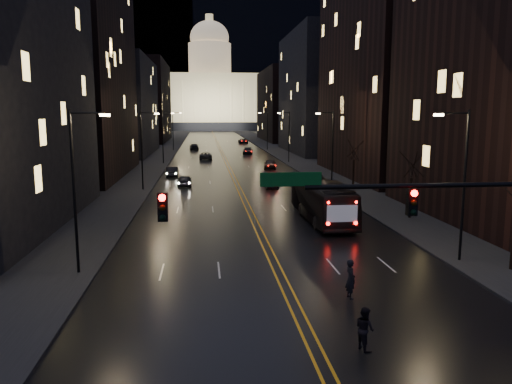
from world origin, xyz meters
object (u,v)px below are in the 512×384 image
object	(u,v)px
receding_car_a	(271,183)
pedestrian_b	(365,328)
oncoming_car_a	(185,180)
traffic_signal	(473,214)
oncoming_car_b	(172,172)
pedestrian_a	(351,279)
bus	(322,201)

from	to	relation	value
receding_car_a	pedestrian_b	xyz separation A→B (m)	(-1.88, -40.34, 0.16)
receding_car_a	oncoming_car_a	bearing A→B (deg)	164.24
traffic_signal	oncoming_car_b	size ratio (longest dim) A/B	3.97
traffic_signal	pedestrian_a	world-z (taller)	traffic_signal
bus	oncoming_car_a	xyz separation A→B (m)	(-11.98, 20.61, -0.95)
traffic_signal	receding_car_a	distance (m)	40.51
receding_car_a	pedestrian_b	distance (m)	40.38
bus	pedestrian_a	bearing A→B (deg)	-99.88
oncoming_car_a	pedestrian_a	world-z (taller)	pedestrian_a
bus	oncoming_car_b	distance (m)	33.15
oncoming_car_b	receding_car_a	distance (m)	17.18
bus	pedestrian_b	xyz separation A→B (m)	(-3.74, -22.46, -0.83)
bus	pedestrian_a	world-z (taller)	bus
bus	traffic_signal	bearing A→B (deg)	-90.02
bus	receding_car_a	xyz separation A→B (m)	(-1.86, 17.87, -0.99)
oncoming_car_a	receding_car_a	bearing A→B (deg)	163.36
receding_car_a	pedestrian_a	world-z (taller)	pedestrian_a
pedestrian_a	pedestrian_b	xyz separation A→B (m)	(-0.99, -5.14, -0.13)
bus	oncoming_car_b	xyz separation A→B (m)	(-14.00, 30.04, -0.95)
oncoming_car_a	pedestrian_a	xyz separation A→B (m)	(9.23, -37.93, 0.25)
pedestrian_a	bus	bearing A→B (deg)	-15.60
oncoming_car_a	pedestrian_a	distance (m)	39.04
receding_car_a	pedestrian_a	xyz separation A→B (m)	(-0.89, -35.20, 0.29)
oncoming_car_b	traffic_signal	bearing A→B (deg)	104.22
bus	pedestrian_b	world-z (taller)	bus
traffic_signal	receding_car_a	world-z (taller)	traffic_signal
pedestrian_b	oncoming_car_a	bearing A→B (deg)	-7.27
pedestrian_a	pedestrian_b	bearing A→B (deg)	162.57
bus	pedestrian_a	size ratio (longest dim) A/B	6.21
bus	oncoming_car_a	distance (m)	23.86
oncoming_car_a	pedestrian_a	size ratio (longest dim) A/B	2.19
pedestrian_b	oncoming_car_b	bearing A→B (deg)	-7.05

